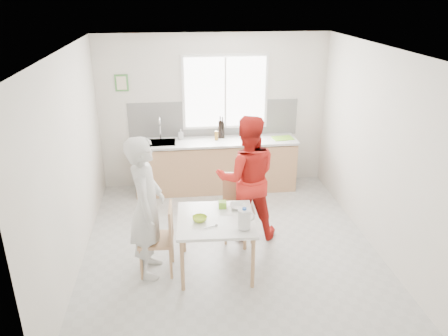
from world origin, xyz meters
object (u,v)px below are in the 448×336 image
Objects in this scene: chair_far at (238,203)px; person_red at (247,178)px; chair_left at (162,236)px; person_white at (147,208)px; bowl_white at (238,206)px; bowl_green at (200,219)px; wine_bottle_b at (223,130)px; wine_bottle_a at (220,129)px; milk_jug at (245,218)px; dining_table at (216,224)px.

person_red is (0.13, -0.01, 0.39)m from chair_far.
chair_left is 0.43m from person_white.
person_white is at bearing -170.49° from bowl_white.
bowl_green is at bearing -94.49° from person_white.
wine_bottle_b is at bearing 160.26° from chair_left.
wine_bottle_a is 1.07× the size of wine_bottle_b.
bowl_green is at bearing 156.32° from milk_jug.
dining_table is 0.23m from bowl_green.
person_red is at bearing -2.31° from chair_far.
chair_far is (1.07, 0.77, 0.01)m from chair_left.
wine_bottle_b reaches higher than bowl_green.
person_red is 1.79m from wine_bottle_b.
chair_left is 0.51× the size of person_red.
bowl_white is at bearing -95.00° from chair_far.
person_red reaches higher than wine_bottle_a.
dining_table is 0.98m from person_red.
bowl_green is (-0.72, -0.83, -0.14)m from person_red.
bowl_green is at bearing -168.86° from dining_table.
bowl_white is at bearing -77.59° from person_white.
person_red is at bearing -85.43° from wine_bottle_b.
wine_bottle_a is (-0.18, 1.77, 0.17)m from person_red.
chair_far is 0.41m from person_red.
dining_table is 2.62m from wine_bottle_b.
wine_bottle_b is (0.38, 2.56, 0.41)m from dining_table.
bowl_white is (-0.08, -0.57, 0.24)m from chair_far.
person_red reaches higher than wine_bottle_b.
bowl_green is 0.58m from bowl_white.
person_white is 1.19m from milk_jug.
chair_far is at bearing -55.30° from person_white.
dining_table is 0.70m from chair_left.
wine_bottle_a is (1.01, 2.53, 0.57)m from chair_left.
dining_table is 0.55× the size of person_red.
person_red is 9.95× the size of bowl_green.
milk_jug reaches higher than chair_far.
wine_bottle_b is at bearing -82.54° from person_red.
person_red is 0.61m from bowl_white.
person_white reaches higher than bowl_green.
milk_jug is 2.86m from wine_bottle_a.
person_white reaches higher than bowl_white.
dining_table is at bearing -97.40° from wine_bottle_a.
bowl_white reaches higher than dining_table.
person_white is 8.56× the size of bowl_white.
dining_table is 0.55× the size of person_white.
wine_bottle_a is at bearing 82.60° from dining_table.
person_red is 6.03× the size of wine_bottle_b.
person_red is at bearing -58.12° from person_white.
chair_left is at bearing -111.83° from wine_bottle_a.
person_white reaches higher than wine_bottle_b.
chair_left is 4.33× the size of bowl_white.
wine_bottle_a is 0.04m from wine_bottle_b.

